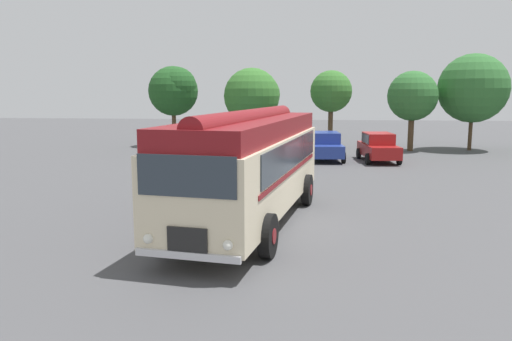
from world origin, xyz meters
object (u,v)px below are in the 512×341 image
Objects in this scene: vintage_bus at (250,162)px; car_mid_left at (276,146)px; car_far_right at (378,147)px; car_near_left at (235,144)px; car_mid_right at (326,146)px.

vintage_bus is 2.42× the size of car_mid_left.
car_far_right is at bearing 68.87° from vintage_bus.
car_near_left is at bearing 100.54° from vintage_bus.
vintage_bus reaches higher than car_near_left.
car_far_right is (5.97, 0.28, 0.00)m from car_mid_left.
car_near_left is at bearing 174.96° from car_far_right.
car_mid_left is (2.59, -1.04, 0.00)m from car_near_left.
car_mid_left is 5.97m from car_far_right.
car_mid_right is at bearing 10.26° from car_mid_left.
car_far_right is (3.03, -0.25, 0.00)m from car_mid_right.
car_near_left and car_mid_right have the same top height.
car_mid_left is at bearing -169.74° from car_mid_right.
vintage_bus reaches higher than car_mid_left.
car_near_left is at bearing 158.24° from car_mid_left.
vintage_bus is at bearing -100.05° from car_mid_right.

